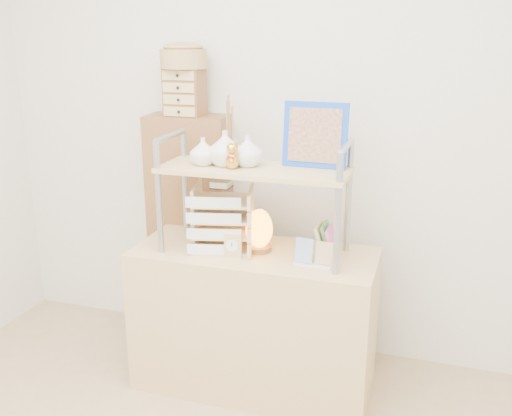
{
  "coord_description": "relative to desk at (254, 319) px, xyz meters",
  "views": [
    {
      "loc": [
        0.81,
        -1.3,
        1.78
      ],
      "look_at": [
        0.01,
        1.2,
        0.97
      ],
      "focal_mm": 40.0,
      "sensor_mm": 36.0,
      "label": 1
    }
  ],
  "objects": [
    {
      "name": "postcard_stand",
      "position": [
        0.32,
        -0.09,
        0.41
      ],
      "size": [
        0.18,
        0.06,
        0.13
      ],
      "color": "white",
      "rests_on": "desk"
    },
    {
      "name": "drawer_chest",
      "position": [
        -0.5,
        0.35,
        1.1
      ],
      "size": [
        0.2,
        0.16,
        0.25
      ],
      "color": "brown",
      "rests_on": "cabinet"
    },
    {
      "name": "room_shell",
      "position": [
        0.0,
        -0.81,
        1.32
      ],
      "size": [
        3.42,
        3.41,
        2.61
      ],
      "color": "silver",
      "rests_on": "ground"
    },
    {
      "name": "cabinet",
      "position": [
        -0.5,
        0.37,
        0.3
      ],
      "size": [
        0.47,
        0.28,
        1.35
      ],
      "primitive_type": "cube",
      "rotation": [
        0.0,
        0.0,
        0.08
      ],
      "color": "brown",
      "rests_on": "ground"
    },
    {
      "name": "salt_lamp",
      "position": [
        0.02,
        0.01,
        0.48
      ],
      "size": [
        0.14,
        0.13,
        0.21
      ],
      "color": "brown",
      "rests_on": "desk"
    },
    {
      "name": "woven_basket",
      "position": [
        -0.5,
        0.35,
        1.28
      ],
      "size": [
        0.25,
        0.25,
        0.1
      ],
      "primitive_type": "cylinder",
      "color": "olive",
      "rests_on": "drawer_chest"
    },
    {
      "name": "hutch",
      "position": [
        -0.02,
        0.01,
        0.82
      ],
      "size": [
        0.9,
        0.34,
        0.73
      ],
      "color": "#939AA0",
      "rests_on": "desk"
    },
    {
      "name": "letter_tray",
      "position": [
        -0.16,
        -0.01,
        0.51
      ],
      "size": [
        0.34,
        0.33,
        0.35
      ],
      "color": "#D8BF81",
      "rests_on": "desk"
    },
    {
      "name": "desk",
      "position": [
        0.0,
        0.0,
        0.0
      ],
      "size": [
        1.2,
        0.5,
        0.75
      ],
      "primitive_type": "cube",
      "color": "tan",
      "rests_on": "ground"
    },
    {
      "name": "desk_clock",
      "position": [
        -0.07,
        -0.1,
        0.43
      ],
      "size": [
        0.09,
        0.05,
        0.12
      ],
      "color": "tan",
      "rests_on": "desk"
    }
  ]
}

